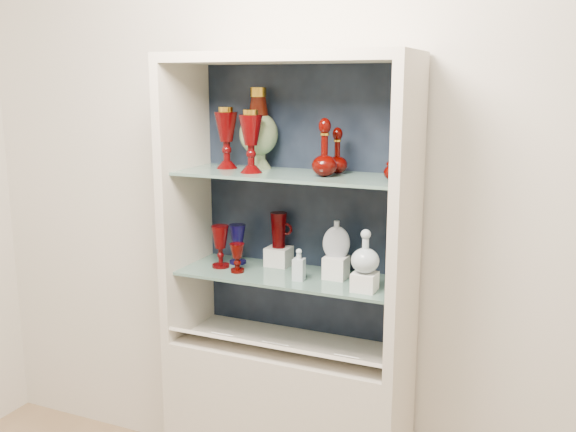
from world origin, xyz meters
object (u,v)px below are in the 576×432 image
at_px(ruby_decanter_b, 337,149).
at_px(cameo_medallion, 401,241).
at_px(ruby_decanter_a, 325,144).
at_px(lidded_bowl, 396,168).
at_px(ruby_pitcher, 279,230).
at_px(cobalt_goblet, 238,244).
at_px(ruby_goblet_small, 237,258).
at_px(ruby_goblet_tall, 220,247).
at_px(clear_round_decanter, 365,252).
at_px(pedestal_lamp_right, 251,141).
at_px(enamel_urn, 259,128).
at_px(pedestal_lamp_left, 226,138).
at_px(flat_flask, 336,238).
at_px(clear_square_bottle, 299,264).

distance_m(ruby_decanter_b, cameo_medallion, 0.44).
xyz_separation_m(ruby_decanter_a, lidded_bowl, (0.29, -0.02, -0.08)).
relative_size(ruby_decanter_b, ruby_pitcher, 1.28).
distance_m(lidded_bowl, ruby_pitcher, 0.64).
relative_size(cobalt_goblet, ruby_goblet_small, 1.41).
distance_m(ruby_goblet_tall, clear_round_decanter, 0.66).
distance_m(pedestal_lamp_right, enamel_urn, 0.14).
height_order(ruby_decanter_b, ruby_goblet_tall, ruby_decanter_b).
bearing_deg(ruby_goblet_tall, ruby_pitcher, 30.48).
bearing_deg(ruby_decanter_b, enamel_urn, 176.51).
distance_m(enamel_urn, ruby_goblet_small, 0.55).
bearing_deg(ruby_goblet_tall, pedestal_lamp_left, 83.96).
relative_size(lidded_bowl, ruby_pitcher, 0.65).
distance_m(ruby_goblet_tall, flat_flask, 0.51).
height_order(pedestal_lamp_left, cameo_medallion, pedestal_lamp_left).
relative_size(pedestal_lamp_right, ruby_pitcher, 1.65).
height_order(ruby_pitcher, clear_square_bottle, ruby_pitcher).
height_order(enamel_urn, clear_round_decanter, enamel_urn).
bearing_deg(cobalt_goblet, ruby_goblet_tall, -115.49).
xyz_separation_m(enamel_urn, ruby_pitcher, (0.08, 0.01, -0.43)).
relative_size(ruby_decanter_a, ruby_goblet_tall, 1.39).
xyz_separation_m(lidded_bowl, clear_square_bottle, (-0.38, -0.01, -0.40)).
bearing_deg(ruby_decanter_b, ruby_pitcher, 172.61).
bearing_deg(ruby_decanter_b, clear_square_bottle, -131.09).
height_order(ruby_goblet_tall, ruby_goblet_small, ruby_goblet_tall).
xyz_separation_m(lidded_bowl, ruby_pitcher, (-0.54, 0.15, -0.31)).
bearing_deg(lidded_bowl, ruby_decanter_a, 175.99).
bearing_deg(ruby_decanter_b, pedestal_lamp_left, -176.24).
xyz_separation_m(ruby_goblet_small, clear_round_decanter, (0.56, -0.02, 0.09)).
xyz_separation_m(enamel_urn, cameo_medallion, (0.62, -0.01, -0.42)).
xyz_separation_m(enamel_urn, ruby_goblet_small, (-0.03, -0.15, -0.53)).
bearing_deg(ruby_goblet_small, flat_flask, 12.03).
height_order(ruby_decanter_a, flat_flask, ruby_decanter_a).
relative_size(pedestal_lamp_left, clear_square_bottle, 1.97).
bearing_deg(cameo_medallion, cobalt_goblet, 178.21).
bearing_deg(enamel_urn, pedestal_lamp_right, -76.95).
distance_m(ruby_goblet_tall, cameo_medallion, 0.76).
distance_m(flat_flask, clear_round_decanter, 0.19).
height_order(ruby_decanter_a, lidded_bowl, ruby_decanter_a).
distance_m(pedestal_lamp_right, ruby_goblet_small, 0.49).
bearing_deg(ruby_goblet_small, enamel_urn, 78.28).
relative_size(pedestal_lamp_left, pedestal_lamp_right, 1.02).
relative_size(pedestal_lamp_right, ruby_decanter_b, 1.29).
bearing_deg(clear_round_decanter, ruby_goblet_tall, 175.20).
bearing_deg(cameo_medallion, pedestal_lamp_right, -171.94).
xyz_separation_m(ruby_decanter_a, clear_square_bottle, (-0.09, -0.03, -0.48)).
height_order(ruby_decanter_a, ruby_decanter_b, ruby_decanter_a).
distance_m(lidded_bowl, flat_flask, 0.40).
relative_size(ruby_decanter_b, clear_square_bottle, 1.50).
relative_size(ruby_goblet_tall, clear_round_decanter, 1.13).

